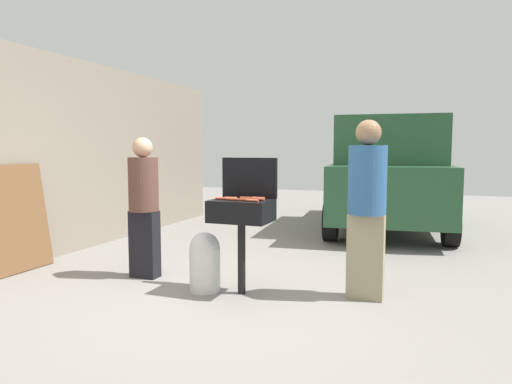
% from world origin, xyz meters
% --- Properties ---
extents(ground_plane, '(24.00, 24.00, 0.00)m').
position_xyz_m(ground_plane, '(0.00, 0.00, 0.00)').
color(ground_plane, gray).
extents(house_wall_side, '(0.24, 8.00, 2.76)m').
position_xyz_m(house_wall_side, '(-3.04, 1.00, 1.38)').
color(house_wall_side, gray).
rests_on(house_wall_side, ground).
extents(bbq_grill, '(0.60, 0.44, 0.96)m').
position_xyz_m(bbq_grill, '(0.07, 0.08, 0.82)').
color(bbq_grill, black).
rests_on(bbq_grill, ground).
extents(grill_lid_open, '(0.60, 0.05, 0.42)m').
position_xyz_m(grill_lid_open, '(0.07, 0.30, 1.17)').
color(grill_lid_open, black).
rests_on(grill_lid_open, bbq_grill).
extents(hot_dog_0, '(0.13, 0.04, 0.03)m').
position_xyz_m(hot_dog_0, '(0.10, 0.15, 0.98)').
color(hot_dog_0, '#AD4228').
rests_on(hot_dog_0, bbq_grill).
extents(hot_dog_1, '(0.13, 0.04, 0.03)m').
position_xyz_m(hot_dog_1, '(-0.12, 0.02, 0.98)').
color(hot_dog_1, '#B74C33').
rests_on(hot_dog_1, bbq_grill).
extents(hot_dog_2, '(0.13, 0.04, 0.03)m').
position_xyz_m(hot_dog_2, '(0.25, 0.08, 0.98)').
color(hot_dog_2, '#AD4228').
rests_on(hot_dog_2, bbq_grill).
extents(hot_dog_3, '(0.13, 0.04, 0.03)m').
position_xyz_m(hot_dog_3, '(0.22, 0.18, 0.98)').
color(hot_dog_3, '#C6593D').
rests_on(hot_dog_3, bbq_grill).
extents(hot_dog_4, '(0.13, 0.04, 0.03)m').
position_xyz_m(hot_dog_4, '(0.15, 0.00, 0.98)').
color(hot_dog_4, '#AD4228').
rests_on(hot_dog_4, bbq_grill).
extents(hot_dog_5, '(0.13, 0.03, 0.03)m').
position_xyz_m(hot_dog_5, '(0.01, -0.00, 0.98)').
color(hot_dog_5, '#B74C33').
rests_on(hot_dog_5, bbq_grill).
extents(hot_dog_6, '(0.13, 0.04, 0.03)m').
position_xyz_m(hot_dog_6, '(0.24, -0.04, 0.98)').
color(hot_dog_6, '#C6593D').
rests_on(hot_dog_6, bbq_grill).
extents(hot_dog_7, '(0.13, 0.04, 0.03)m').
position_xyz_m(hot_dog_7, '(-0.05, 0.09, 0.98)').
color(hot_dog_7, '#C6593D').
rests_on(hot_dog_7, bbq_grill).
extents(propane_tank, '(0.32, 0.32, 0.62)m').
position_xyz_m(propane_tank, '(-0.32, 0.03, 0.32)').
color(propane_tank, silver).
rests_on(propane_tank, ground).
extents(person_left, '(0.34, 0.34, 1.61)m').
position_xyz_m(person_left, '(-1.21, 0.25, 0.87)').
color(person_left, black).
rests_on(person_left, ground).
extents(person_right, '(0.37, 0.37, 1.75)m').
position_xyz_m(person_right, '(1.27, 0.38, 0.95)').
color(person_right, gray).
rests_on(person_right, ground).
extents(parked_minivan, '(2.40, 4.57, 2.02)m').
position_xyz_m(parked_minivan, '(1.11, 4.70, 1.03)').
color(parked_minivan, '#234C2D').
rests_on(parked_minivan, ground).
extents(leaning_board, '(0.21, 0.90, 1.29)m').
position_xyz_m(leaning_board, '(-2.79, -0.08, 0.65)').
color(leaning_board, brown).
rests_on(leaning_board, ground).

